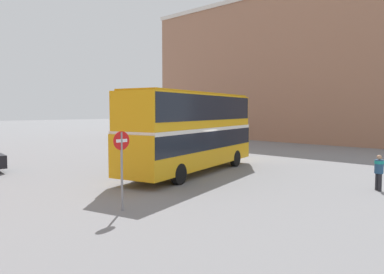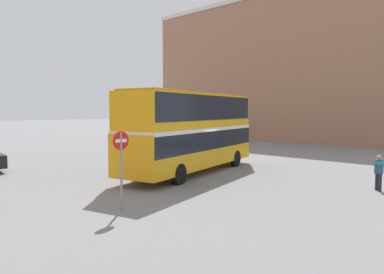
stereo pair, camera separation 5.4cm
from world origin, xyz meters
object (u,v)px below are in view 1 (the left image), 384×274
double_decker_bus (192,127)px  pedestrian_foreground (379,169)px  parked_car_kerb_far (154,137)px  no_entry_sign (122,157)px

double_decker_bus → pedestrian_foreground: size_ratio=7.03×
double_decker_bus → parked_car_kerb_far: bearing=43.3°
parked_car_kerb_far → no_entry_sign: bearing=34.6°
pedestrian_foreground → no_entry_sign: 11.23m
double_decker_bus → pedestrian_foreground: double_decker_bus is taller
pedestrian_foreground → no_entry_sign: (-9.79, 5.42, 0.92)m
pedestrian_foreground → no_entry_sign: size_ratio=0.57×
double_decker_bus → pedestrian_foreground: (2.29, -9.24, -1.62)m
double_decker_bus → no_entry_sign: double_decker_bus is taller
double_decker_bus → parked_car_kerb_far: double_decker_bus is taller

